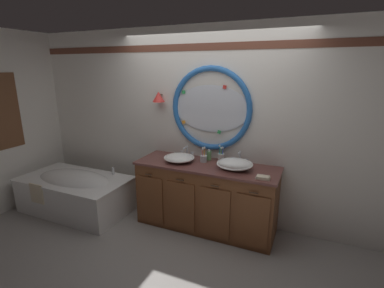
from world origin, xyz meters
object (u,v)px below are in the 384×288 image
object	(u,v)px
sink_basin_right	(235,164)
bathtub	(76,190)
toothbrush_holder_right	(221,157)
toothbrush_holder_left	(203,158)
folded_hand_towel	(263,178)
sink_basin_left	(179,158)
soap_dispenser	(209,155)

from	to	relation	value
sink_basin_right	bathtub	bearing A→B (deg)	-171.69
bathtub	toothbrush_holder_right	xyz separation A→B (m)	(2.05, 0.57, 0.62)
toothbrush_holder_left	folded_hand_towel	xyz separation A→B (m)	(0.82, -0.27, -0.04)
sink_basin_right	sink_basin_left	bearing A→B (deg)	180.00
toothbrush_holder_right	folded_hand_towel	xyz separation A→B (m)	(0.62, -0.40, -0.04)
sink_basin_left	folded_hand_towel	size ratio (longest dim) A/B	2.64
toothbrush_holder_right	folded_hand_towel	world-z (taller)	toothbrush_holder_right
toothbrush_holder_left	folded_hand_towel	world-z (taller)	toothbrush_holder_left
sink_basin_left	soap_dispenser	size ratio (longest dim) A/B	2.69
bathtub	sink_basin_right	distance (m)	2.41
sink_basin_left	folded_hand_towel	xyz separation A→B (m)	(1.12, -0.16, -0.04)
sink_basin_right	folded_hand_towel	world-z (taller)	sink_basin_right
toothbrush_holder_right	soap_dispenser	distance (m)	0.16
sink_basin_left	toothbrush_holder_left	xyz separation A→B (m)	(0.30, 0.11, -0.00)
sink_basin_left	soap_dispenser	bearing A→B (deg)	33.02
sink_basin_left	sink_basin_right	size ratio (longest dim) A/B	0.92
toothbrush_holder_right	soap_dispenser	world-z (taller)	toothbrush_holder_right
toothbrush_holder_right	soap_dispenser	xyz separation A→B (m)	(-0.16, -0.02, 0.01)
soap_dispenser	folded_hand_towel	distance (m)	0.87
sink_basin_right	folded_hand_towel	xyz separation A→B (m)	(0.37, -0.16, -0.05)
toothbrush_holder_right	folded_hand_towel	bearing A→B (deg)	-32.80
sink_basin_left	toothbrush_holder_right	world-z (taller)	toothbrush_holder_right
sink_basin_left	sink_basin_right	world-z (taller)	sink_basin_right
sink_basin_right	folded_hand_towel	size ratio (longest dim) A/B	2.87
sink_basin_right	toothbrush_holder_right	distance (m)	0.34
toothbrush_holder_left	bathtub	bearing A→B (deg)	-166.45
bathtub	folded_hand_towel	size ratio (longest dim) A/B	10.43
bathtub	soap_dispenser	bearing A→B (deg)	16.35
sink_basin_left	toothbrush_holder_right	xyz separation A→B (m)	(0.50, 0.24, 0.01)
sink_basin_left	toothbrush_holder_right	bearing A→B (deg)	25.40
bathtub	soap_dispenser	distance (m)	2.07
toothbrush_holder_left	folded_hand_towel	distance (m)	0.86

